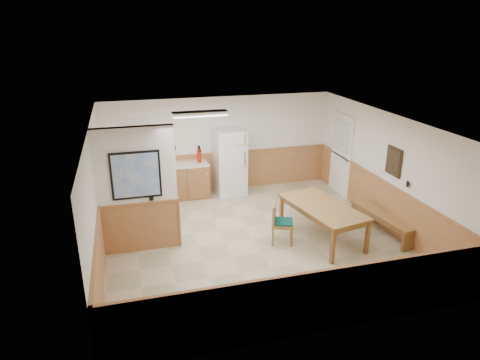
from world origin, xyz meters
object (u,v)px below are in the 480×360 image
object	(u,v)px
refrigerator	(230,162)
dining_chair	(278,220)
fire_extinguisher	(199,155)
dining_bench	(383,218)
dining_table	(323,210)
soap_bottle	(140,164)

from	to	relation	value
refrigerator	dining_chair	bearing A→B (deg)	-86.59
fire_extinguisher	refrigerator	bearing A→B (deg)	7.69
dining_bench	fire_extinguisher	size ratio (longest dim) A/B	4.03
dining_table	fire_extinguisher	distance (m)	3.67
refrigerator	soap_bottle	distance (m)	2.27
fire_extinguisher	dining_bench	bearing A→B (deg)	-30.03
refrigerator	fire_extinguisher	bearing A→B (deg)	172.21
fire_extinguisher	soap_bottle	world-z (taller)	fire_extinguisher
dining_table	fire_extinguisher	world-z (taller)	fire_extinguisher
refrigerator	dining_bench	distance (m)	4.05
dining_table	soap_bottle	distance (m)	4.64
dining_bench	soap_bottle	size ratio (longest dim) A/B	9.08
refrigerator	soap_bottle	xyz separation A→B (m)	(-2.27, 0.06, 0.14)
dining_bench	soap_bottle	distance (m)	5.82
dining_bench	refrigerator	bearing A→B (deg)	122.34
dining_table	dining_bench	bearing A→B (deg)	-15.53
dining_chair	soap_bottle	bearing A→B (deg)	151.35
soap_bottle	dining_chair	bearing A→B (deg)	-48.89
dining_table	dining_chair	xyz separation A→B (m)	(-0.92, 0.10, -0.17)
refrigerator	fire_extinguisher	world-z (taller)	refrigerator
dining_table	soap_bottle	bearing A→B (deg)	127.44
fire_extinguisher	soap_bottle	size ratio (longest dim) A/B	2.25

